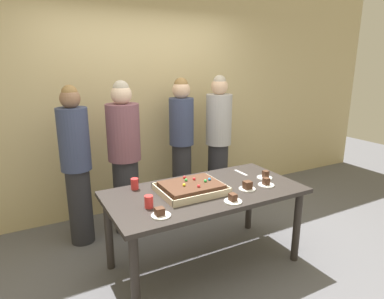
{
  "coord_description": "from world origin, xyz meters",
  "views": [
    {
      "loc": [
        -1.42,
        -2.37,
        1.87
      ],
      "look_at": [
        -0.05,
        0.15,
        1.1
      ],
      "focal_mm": 30.78,
      "sensor_mm": 36.0,
      "label": 1
    }
  ],
  "objects_px": {
    "sheet_cake": "(191,188)",
    "person_striped_tie_right": "(76,164)",
    "party_table": "(205,199)",
    "plated_slice_near_right": "(265,176)",
    "drink_cup_nearest": "(149,202)",
    "person_far_right_suit": "(218,139)",
    "plated_slice_near_left": "(160,213)",
    "cake_server_utensil": "(241,173)",
    "plated_slice_center_front": "(233,199)",
    "plated_slice_far_right": "(247,187)",
    "person_serving_front": "(125,156)",
    "drink_cup_middle": "(135,184)",
    "plated_slice_far_left": "(266,183)",
    "person_green_shirt_behind": "(182,142)"
  },
  "relations": [
    {
      "from": "party_table",
      "to": "cake_server_utensil",
      "type": "height_order",
      "value": "cake_server_utensil"
    },
    {
      "from": "sheet_cake",
      "to": "plated_slice_far_right",
      "type": "distance_m",
      "value": 0.51
    },
    {
      "from": "plated_slice_near_right",
      "to": "plated_slice_far_left",
      "type": "relative_size",
      "value": 1.0
    },
    {
      "from": "person_serving_front",
      "to": "person_striped_tie_right",
      "type": "xyz_separation_m",
      "value": [
        -0.51,
        -0.01,
        -0.01
      ]
    },
    {
      "from": "drink_cup_nearest",
      "to": "party_table",
      "type": "bearing_deg",
      "value": 9.89
    },
    {
      "from": "plated_slice_center_front",
      "to": "drink_cup_middle",
      "type": "distance_m",
      "value": 0.9
    },
    {
      "from": "person_far_right_suit",
      "to": "person_striped_tie_right",
      "type": "bearing_deg",
      "value": -43.09
    },
    {
      "from": "plated_slice_near_right",
      "to": "plated_slice_far_left",
      "type": "bearing_deg",
      "value": -127.69
    },
    {
      "from": "plated_slice_center_front",
      "to": "person_green_shirt_behind",
      "type": "bearing_deg",
      "value": 79.22
    },
    {
      "from": "drink_cup_nearest",
      "to": "person_striped_tie_right",
      "type": "relative_size",
      "value": 0.06
    },
    {
      "from": "sheet_cake",
      "to": "drink_cup_nearest",
      "type": "height_order",
      "value": "sheet_cake"
    },
    {
      "from": "plated_slice_center_front",
      "to": "plated_slice_far_left",
      "type": "bearing_deg",
      "value": 17.73
    },
    {
      "from": "person_serving_front",
      "to": "person_far_right_suit",
      "type": "height_order",
      "value": "person_far_right_suit"
    },
    {
      "from": "sheet_cake",
      "to": "person_striped_tie_right",
      "type": "height_order",
      "value": "person_striped_tie_right"
    },
    {
      "from": "party_table",
      "to": "drink_cup_middle",
      "type": "bearing_deg",
      "value": 149.0
    },
    {
      "from": "cake_server_utensil",
      "to": "plated_slice_near_left",
      "type": "bearing_deg",
      "value": -155.87
    },
    {
      "from": "cake_server_utensil",
      "to": "person_striped_tie_right",
      "type": "bearing_deg",
      "value": 153.27
    },
    {
      "from": "sheet_cake",
      "to": "plated_slice_near_right",
      "type": "relative_size",
      "value": 3.79
    },
    {
      "from": "sheet_cake",
      "to": "drink_cup_middle",
      "type": "distance_m",
      "value": 0.52
    },
    {
      "from": "sheet_cake",
      "to": "drink_cup_middle",
      "type": "height_order",
      "value": "sheet_cake"
    },
    {
      "from": "sheet_cake",
      "to": "plated_slice_center_front",
      "type": "xyz_separation_m",
      "value": [
        0.2,
        -0.35,
        -0.02
      ]
    },
    {
      "from": "drink_cup_middle",
      "to": "sheet_cake",
      "type": "bearing_deg",
      "value": -36.75
    },
    {
      "from": "person_striped_tie_right",
      "to": "drink_cup_nearest",
      "type": "bearing_deg",
      "value": -21.55
    },
    {
      "from": "drink_cup_nearest",
      "to": "person_far_right_suit",
      "type": "bearing_deg",
      "value": 40.38
    },
    {
      "from": "drink_cup_nearest",
      "to": "cake_server_utensil",
      "type": "bearing_deg",
      "value": 15.72
    },
    {
      "from": "plated_slice_near_right",
      "to": "plated_slice_far_right",
      "type": "relative_size",
      "value": 1.0
    },
    {
      "from": "plated_slice_center_front",
      "to": "person_serving_front",
      "type": "height_order",
      "value": "person_serving_front"
    },
    {
      "from": "cake_server_utensil",
      "to": "person_serving_front",
      "type": "distance_m",
      "value": 1.26
    },
    {
      "from": "plated_slice_far_right",
      "to": "person_serving_front",
      "type": "xyz_separation_m",
      "value": [
        -0.77,
        1.15,
        0.1
      ]
    },
    {
      "from": "plated_slice_far_left",
      "to": "person_far_right_suit",
      "type": "distance_m",
      "value": 1.34
    },
    {
      "from": "party_table",
      "to": "plated_slice_near_right",
      "type": "bearing_deg",
      "value": -1.37
    },
    {
      "from": "plated_slice_near_left",
      "to": "cake_server_utensil",
      "type": "xyz_separation_m",
      "value": [
        1.12,
        0.5,
        -0.02
      ]
    },
    {
      "from": "person_striped_tie_right",
      "to": "plated_slice_near_left",
      "type": "bearing_deg",
      "value": -23.21
    },
    {
      "from": "person_green_shirt_behind",
      "to": "drink_cup_nearest",
      "type": "bearing_deg",
      "value": -13.19
    },
    {
      "from": "plated_slice_near_left",
      "to": "plated_slice_far_right",
      "type": "bearing_deg",
      "value": 7.03
    },
    {
      "from": "plated_slice_far_left",
      "to": "person_green_shirt_behind",
      "type": "bearing_deg",
      "value": 98.35
    },
    {
      "from": "plated_slice_near_left",
      "to": "person_green_shirt_behind",
      "type": "bearing_deg",
      "value": 57.97
    },
    {
      "from": "cake_server_utensil",
      "to": "plated_slice_center_front",
      "type": "bearing_deg",
      "value": -131.81
    },
    {
      "from": "plated_slice_near_left",
      "to": "plated_slice_near_right",
      "type": "bearing_deg",
      "value": 12.1
    },
    {
      "from": "drink_cup_nearest",
      "to": "cake_server_utensil",
      "type": "distance_m",
      "value": 1.18
    },
    {
      "from": "drink_cup_nearest",
      "to": "person_serving_front",
      "type": "relative_size",
      "value": 0.06
    },
    {
      "from": "plated_slice_far_left",
      "to": "person_serving_front",
      "type": "height_order",
      "value": "person_serving_front"
    },
    {
      "from": "sheet_cake",
      "to": "plated_slice_far_right",
      "type": "height_order",
      "value": "sheet_cake"
    },
    {
      "from": "person_striped_tie_right",
      "to": "person_far_right_suit",
      "type": "distance_m",
      "value": 1.81
    },
    {
      "from": "plated_slice_near_left",
      "to": "person_striped_tie_right",
      "type": "xyz_separation_m",
      "value": [
        -0.38,
        1.26,
        0.1
      ]
    },
    {
      "from": "plated_slice_far_left",
      "to": "person_far_right_suit",
      "type": "bearing_deg",
      "value": 76.59
    },
    {
      "from": "person_green_shirt_behind",
      "to": "cake_server_utensil",
      "type": "bearing_deg",
      "value": 34.81
    },
    {
      "from": "sheet_cake",
      "to": "plated_slice_near_right",
      "type": "xyz_separation_m",
      "value": [
        0.81,
        -0.04,
        -0.02
      ]
    },
    {
      "from": "party_table",
      "to": "plated_slice_near_right",
      "type": "relative_size",
      "value": 11.76
    },
    {
      "from": "cake_server_utensil",
      "to": "person_far_right_suit",
      "type": "bearing_deg",
      "value": 71.36
    }
  ]
}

